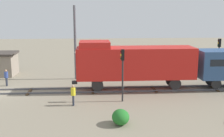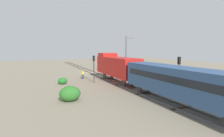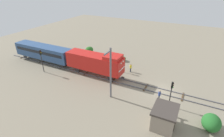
{
  "view_description": "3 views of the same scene",
  "coord_description": "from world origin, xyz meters",
  "px_view_note": "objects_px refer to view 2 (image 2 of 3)",
  "views": [
    {
      "loc": [
        26.02,
        9.04,
        7.45
      ],
      "look_at": [
        -0.22,
        10.82,
        2.11
      ],
      "focal_mm": 45.0,
      "sensor_mm": 36.0,
      "label": 1
    },
    {
      "loc": [
        12.35,
        38.55,
        5.51
      ],
      "look_at": [
        -0.42,
        10.22,
        2.01
      ],
      "focal_mm": 28.0,
      "sensor_mm": 36.0,
      "label": 2
    },
    {
      "loc": [
        -24.89,
        -3.24,
        16.32
      ],
      "look_at": [
        0.29,
        9.54,
        2.01
      ],
      "focal_mm": 28.0,
      "sensor_mm": 36.0,
      "label": 3
    }
  ],
  "objects_px": {
    "locomotive": "(116,66)",
    "worker_near_track": "(102,68)",
    "passenger_car_leading": "(177,80)",
    "traffic_signal_mid": "(94,64)",
    "worker_by_signal": "(83,74)",
    "traffic_signal_near": "(103,60)",
    "catenary_mast": "(126,55)",
    "relay_hut": "(118,65)",
    "traffic_signal_far": "(179,68)"
  },
  "relations": [
    {
      "from": "locomotive",
      "to": "worker_near_track",
      "type": "height_order",
      "value": "locomotive"
    },
    {
      "from": "passenger_car_leading",
      "to": "traffic_signal_mid",
      "type": "distance_m",
      "value": 15.13
    },
    {
      "from": "locomotive",
      "to": "worker_by_signal",
      "type": "xyz_separation_m",
      "value": [
        4.2,
        -5.46,
        -1.78
      ]
    },
    {
      "from": "traffic_signal_near",
      "to": "worker_by_signal",
      "type": "xyz_separation_m",
      "value": [
        7.4,
        8.84,
        -1.8
      ]
    },
    {
      "from": "catenary_mast",
      "to": "relay_hut",
      "type": "xyz_separation_m",
      "value": [
        -2.44,
        -8.64,
        -2.92
      ]
    },
    {
      "from": "locomotive",
      "to": "catenary_mast",
      "type": "xyz_separation_m",
      "value": [
        -5.06,
        -5.78,
        1.54
      ]
    },
    {
      "from": "traffic_signal_near",
      "to": "traffic_signal_mid",
      "type": "distance_m",
      "value": 14.5
    },
    {
      "from": "worker_near_track",
      "to": "catenary_mast",
      "type": "relative_size",
      "value": 0.21
    },
    {
      "from": "traffic_signal_far",
      "to": "catenary_mast",
      "type": "bearing_deg",
      "value": -95.31
    },
    {
      "from": "worker_by_signal",
      "to": "traffic_signal_near",
      "type": "bearing_deg",
      "value": 160.08
    },
    {
      "from": "traffic_signal_near",
      "to": "traffic_signal_mid",
      "type": "height_order",
      "value": "traffic_signal_mid"
    },
    {
      "from": "catenary_mast",
      "to": "relay_hut",
      "type": "bearing_deg",
      "value": -105.76
    },
    {
      "from": "relay_hut",
      "to": "traffic_signal_mid",
      "type": "bearing_deg",
      "value": 50.06
    },
    {
      "from": "worker_by_signal",
      "to": "traffic_signal_mid",
      "type": "bearing_deg",
      "value": 31.15
    },
    {
      "from": "traffic_signal_far",
      "to": "catenary_mast",
      "type": "relative_size",
      "value": 0.56
    },
    {
      "from": "worker_by_signal",
      "to": "relay_hut",
      "type": "height_order",
      "value": "relay_hut"
    },
    {
      "from": "traffic_signal_far",
      "to": "traffic_signal_near",
      "type": "bearing_deg",
      "value": -89.05
    },
    {
      "from": "worker_by_signal",
      "to": "relay_hut",
      "type": "bearing_deg",
      "value": 147.44
    },
    {
      "from": "passenger_car_leading",
      "to": "relay_hut",
      "type": "relative_size",
      "value": 4.0
    },
    {
      "from": "traffic_signal_near",
      "to": "traffic_signal_far",
      "type": "bearing_deg",
      "value": 90.95
    },
    {
      "from": "locomotive",
      "to": "traffic_signal_far",
      "type": "height_order",
      "value": "locomotive"
    },
    {
      "from": "relay_hut",
      "to": "worker_by_signal",
      "type": "bearing_deg",
      "value": 37.44
    },
    {
      "from": "passenger_car_leading",
      "to": "traffic_signal_near",
      "type": "height_order",
      "value": "traffic_signal_near"
    },
    {
      "from": "traffic_signal_mid",
      "to": "worker_by_signal",
      "type": "xyz_separation_m",
      "value": [
        0.8,
        -4.06,
        -2.07
      ]
    },
    {
      "from": "passenger_car_leading",
      "to": "catenary_mast",
      "type": "height_order",
      "value": "catenary_mast"
    },
    {
      "from": "locomotive",
      "to": "worker_by_signal",
      "type": "relative_size",
      "value": 6.82
    },
    {
      "from": "traffic_signal_far",
      "to": "catenary_mast",
      "type": "height_order",
      "value": "catenary_mast"
    },
    {
      "from": "locomotive",
      "to": "catenary_mast",
      "type": "bearing_deg",
      "value": -131.22
    },
    {
      "from": "catenary_mast",
      "to": "relay_hut",
      "type": "relative_size",
      "value": 2.32
    },
    {
      "from": "worker_near_track",
      "to": "worker_by_signal",
      "type": "relative_size",
      "value": 1.0
    },
    {
      "from": "catenary_mast",
      "to": "relay_hut",
      "type": "distance_m",
      "value": 9.44
    },
    {
      "from": "worker_near_track",
      "to": "catenary_mast",
      "type": "xyz_separation_m",
      "value": [
        -2.66,
        6.89,
        3.32
      ]
    },
    {
      "from": "passenger_car_leading",
      "to": "worker_near_track",
      "type": "xyz_separation_m",
      "value": [
        -2.4,
        -26.0,
        -1.53
      ]
    },
    {
      "from": "locomotive",
      "to": "traffic_signal_mid",
      "type": "xyz_separation_m",
      "value": [
        3.4,
        -1.4,
        0.29
      ]
    },
    {
      "from": "worker_near_track",
      "to": "relay_hut",
      "type": "distance_m",
      "value": 5.41
    },
    {
      "from": "relay_hut",
      "to": "passenger_car_leading",
      "type": "bearing_deg",
      "value": 74.88
    },
    {
      "from": "worker_by_signal",
      "to": "catenary_mast",
      "type": "distance_m",
      "value": 9.84
    },
    {
      "from": "traffic_signal_near",
      "to": "traffic_signal_far",
      "type": "xyz_separation_m",
      "value": [
        -0.4,
        24.24,
        0.37
      ]
    },
    {
      "from": "traffic_signal_mid",
      "to": "traffic_signal_far",
      "type": "distance_m",
      "value": 13.32
    },
    {
      "from": "passenger_car_leading",
      "to": "traffic_signal_far",
      "type": "relative_size",
      "value": 3.06
    },
    {
      "from": "traffic_signal_mid",
      "to": "catenary_mast",
      "type": "distance_m",
      "value": 9.61
    },
    {
      "from": "passenger_car_leading",
      "to": "traffic_signal_far",
      "type": "height_order",
      "value": "traffic_signal_far"
    },
    {
      "from": "traffic_signal_near",
      "to": "worker_near_track",
      "type": "xyz_separation_m",
      "value": [
        0.8,
        1.64,
        -1.8
      ]
    },
    {
      "from": "worker_by_signal",
      "to": "locomotive",
      "type": "bearing_deg",
      "value": 57.56
    },
    {
      "from": "worker_near_track",
      "to": "catenary_mast",
      "type": "distance_m",
      "value": 8.1
    },
    {
      "from": "catenary_mast",
      "to": "locomotive",
      "type": "bearing_deg",
      "value": 48.78
    },
    {
      "from": "worker_by_signal",
      "to": "relay_hut",
      "type": "distance_m",
      "value": 14.74
    },
    {
      "from": "traffic_signal_near",
      "to": "traffic_signal_far",
      "type": "height_order",
      "value": "traffic_signal_far"
    },
    {
      "from": "locomotive",
      "to": "catenary_mast",
      "type": "distance_m",
      "value": 7.83
    },
    {
      "from": "traffic_signal_far",
      "to": "worker_by_signal",
      "type": "xyz_separation_m",
      "value": [
        7.8,
        -15.39,
        -2.16
      ]
    }
  ]
}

